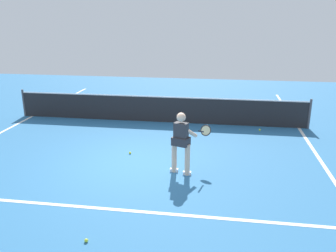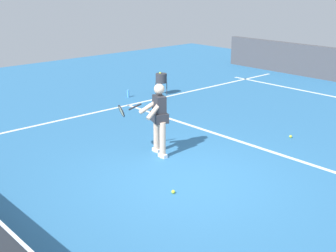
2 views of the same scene
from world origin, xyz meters
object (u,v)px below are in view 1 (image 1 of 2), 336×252
Objects in this scene: tennis_player at (182,141)px; tennis_ball_near at (86,240)px; tennis_ball_mid at (260,130)px; tennis_ball_far at (130,153)px.

tennis_player is 3.40m from tennis_ball_near.
tennis_ball_far is at bearing -144.61° from tennis_ball_mid.
tennis_ball_near is 1.00× the size of tennis_ball_far.
tennis_ball_mid is 1.00× the size of tennis_ball_far.
tennis_player reaches higher than tennis_ball_mid.
tennis_ball_near is at bearing -112.97° from tennis_player.
tennis_ball_far is at bearing 147.27° from tennis_player.
tennis_ball_near is (-1.29, -3.04, -0.81)m from tennis_player.
tennis_player is at bearing -32.73° from tennis_ball_far.
tennis_ball_mid is (3.53, 6.77, 0.00)m from tennis_ball_near.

